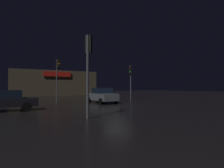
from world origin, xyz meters
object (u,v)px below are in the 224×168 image
object	(u,v)px
traffic_signal_main	(131,75)
traffic_signal_cross_left	(58,70)
car_far	(3,101)
store_building	(53,83)
traffic_signal_opposite	(88,59)
car_near	(102,95)

from	to	relation	value
traffic_signal_main	traffic_signal_cross_left	bearing A→B (deg)	-175.86
traffic_signal_cross_left	car_far	world-z (taller)	traffic_signal_cross_left
store_building	traffic_signal_cross_left	bearing A→B (deg)	-99.90
store_building	traffic_signal_opposite	bearing A→B (deg)	-97.89
traffic_signal_main	traffic_signal_cross_left	world-z (taller)	traffic_signal_cross_left
car_near	traffic_signal_opposite	bearing A→B (deg)	-120.36
traffic_signal_main	traffic_signal_opposite	bearing A→B (deg)	-133.22
store_building	traffic_signal_main	size ratio (longest dim) A/B	3.61
traffic_signal_main	traffic_signal_cross_left	size ratio (longest dim) A/B	0.99
traffic_signal_cross_left	car_far	bearing A→B (deg)	-133.39
traffic_signal_main	car_near	xyz separation A→B (m)	(-5.83, -3.16, -2.43)
traffic_signal_cross_left	traffic_signal_opposite	bearing A→B (deg)	-94.01
traffic_signal_cross_left	car_far	xyz separation A→B (m)	(-4.82, -5.10, -2.76)
traffic_signal_main	traffic_signal_opposite	size ratio (longest dim) A/B	1.03
car_near	traffic_signal_cross_left	bearing A→B (deg)	148.50
traffic_signal_opposite	car_far	xyz separation A→B (m)	(-4.08, 5.44, -2.41)
store_building	car_far	size ratio (longest dim) A/B	3.63
traffic_signal_main	traffic_signal_opposite	world-z (taller)	traffic_signal_main
car_near	car_far	size ratio (longest dim) A/B	0.92
traffic_signal_opposite	traffic_signal_cross_left	bearing A→B (deg)	85.99
store_building	traffic_signal_cross_left	size ratio (longest dim) A/B	3.58
store_building	traffic_signal_main	xyz separation A→B (m)	(6.33, -19.36, 0.78)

